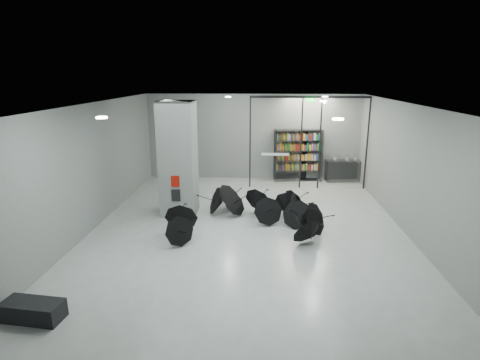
# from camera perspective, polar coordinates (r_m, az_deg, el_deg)

# --- Properties ---
(room) EXTENTS (14.00, 14.02, 4.01)m
(room) POSITION_cam_1_polar(r_m,az_deg,el_deg) (11.35, 1.06, 5.02)
(room) COLOR gray
(room) RESTS_ON ground
(column) EXTENTS (1.20, 1.20, 4.00)m
(column) POSITION_cam_1_polar(r_m,az_deg,el_deg) (13.79, -9.05, 3.10)
(column) COLOR slate
(column) RESTS_ON ground
(fire_cabinet) EXTENTS (0.28, 0.04, 0.38)m
(fire_cabinet) POSITION_cam_1_polar(r_m,az_deg,el_deg) (13.36, -9.49, -0.19)
(fire_cabinet) COLOR #A50A07
(fire_cabinet) RESTS_ON column
(info_panel) EXTENTS (0.30, 0.03, 0.42)m
(info_panel) POSITION_cam_1_polar(r_m,az_deg,el_deg) (13.50, -9.40, -2.24)
(info_panel) COLOR black
(info_panel) RESTS_ON column
(exit_sign) EXTENTS (0.30, 0.06, 0.15)m
(exit_sign) POSITION_cam_1_polar(r_m,az_deg,el_deg) (16.61, 10.34, 11.43)
(exit_sign) COLOR #0CE533
(exit_sign) RESTS_ON room
(glass_partition) EXTENTS (5.06, 0.08, 4.00)m
(glass_partition) POSITION_cam_1_polar(r_m,az_deg,el_deg) (16.99, 9.98, 5.96)
(glass_partition) COLOR silver
(glass_partition) RESTS_ON ground
(bench) EXTENTS (1.28, 0.66, 0.40)m
(bench) POSITION_cam_1_polar(r_m,az_deg,el_deg) (9.38, -28.16, -16.55)
(bench) COLOR black
(bench) RESTS_ON ground
(bookshelf) EXTENTS (2.23, 0.77, 2.41)m
(bookshelf) POSITION_cam_1_polar(r_m,az_deg,el_deg) (18.35, 8.51, 3.61)
(bookshelf) COLOR black
(bookshelf) RESTS_ON ground
(shop_counter) EXTENTS (1.72, 0.83, 0.99)m
(shop_counter) POSITION_cam_1_polar(r_m,az_deg,el_deg) (18.85, 14.96, 1.35)
(shop_counter) COLOR black
(shop_counter) RESTS_ON ground
(umbrella_cluster) EXTENTS (5.31, 4.73, 1.27)m
(umbrella_cluster) POSITION_cam_1_polar(r_m,az_deg,el_deg) (13.12, 2.64, -5.05)
(umbrella_cluster) COLOR black
(umbrella_cluster) RESTS_ON ground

